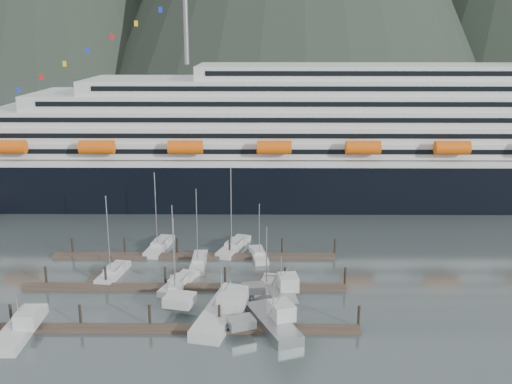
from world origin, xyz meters
TOP-DOWN VIEW (x-y plane):
  - ground at (0.00, 0.00)m, footprint 1600.00×1600.00m
  - cruise_ship at (30.03, 54.94)m, footprint 210.00×30.40m
  - dock_near at (-4.93, -9.95)m, footprint 48.18×2.28m
  - dock_mid at (-4.93, 3.05)m, footprint 48.18×2.28m
  - dock_far at (-4.93, 16.05)m, footprint 48.18×2.28m
  - sailboat_a at (-16.81, 7.72)m, footprint 3.90×9.25m
  - sailboat_b at (-6.18, 1.82)m, footprint 2.78×9.05m
  - sailboat_c at (-6.07, 3.82)m, footprint 5.16×9.45m
  - sailboat_d at (-3.89, 12.58)m, footprint 2.31×9.60m
  - sailboat_e at (-11.56, 19.99)m, footprint 4.13×10.54m
  - sailboat_f at (5.96, 16.06)m, footprint 3.53×8.11m
  - sailboat_g at (1.58, 19.99)m, footprint 5.93×11.16m
  - sailboat_h at (7.35, 3.10)m, footprint 3.79×8.29m
  - trawler_a at (-24.27, -10.97)m, footprint 8.74×12.14m
  - trawler_c at (0.95, -6.03)m, footprint 11.78×16.14m
  - trawler_d at (7.84, -9.20)m, footprint 9.82×12.02m
  - trawler_e at (9.15, 0.27)m, footprint 8.28×10.85m

SIDE VIEW (x-z plane):
  - ground at x=0.00m, z-range 0.00..0.00m
  - dock_near at x=-4.93m, z-range -1.29..1.91m
  - dock_mid at x=-4.93m, z-range -1.29..1.91m
  - dock_far at x=-4.93m, z-range -1.29..1.91m
  - sailboat_f at x=5.96m, z-range -4.63..5.40m
  - sailboat_h at x=7.35m, z-range -4.77..5.55m
  - sailboat_c at x=-6.07m, z-range -5.30..6.11m
  - sailboat_d at x=-3.89m, z-range -6.36..7.16m
  - sailboat_b at x=-6.18m, z-range -6.54..7.36m
  - sailboat_a at x=-16.81m, z-range -6.44..7.29m
  - sailboat_e at x=-11.56m, z-range -6.85..7.71m
  - sailboat_g at x=1.58m, z-range -7.30..8.17m
  - trawler_a at x=-24.27m, z-range -2.45..4.17m
  - trawler_e at x=9.15m, z-range -2.53..4.29m
  - trawler_d at x=7.84m, z-range -2.55..4.32m
  - trawler_c at x=0.95m, z-range -3.03..5.00m
  - cruise_ship at x=30.03m, z-range -13.11..37.19m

